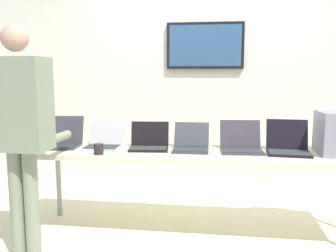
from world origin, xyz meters
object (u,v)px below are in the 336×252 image
workbench (195,156)px  coffee_mug (99,149)px  person (20,120)px  laptop_station_5 (288,146)px  laptop_station_2 (149,143)px  laptop_station_0 (61,140)px  laptop_station_1 (104,141)px  laptop_station_3 (191,144)px  laptop_station_4 (241,144)px

workbench → coffee_mug: size_ratio=32.85×
workbench → person: 1.46m
laptop_station_5 → laptop_station_2: bearing=-179.8°
laptop_station_0 → laptop_station_1: 0.41m
laptop_station_2 → laptop_station_5: size_ratio=0.96×
laptop_station_3 → laptop_station_5: bearing=0.1°
laptop_station_3 → laptop_station_4: laptop_station_4 is taller
laptop_station_1 → laptop_station_4: (1.24, 0.01, 0.00)m
laptop_station_0 → laptop_station_4: (1.66, 0.02, -0.00)m
laptop_station_1 → laptop_station_0: bearing=-178.8°
laptop_station_4 → coffee_mug: size_ratio=4.17×
laptop_station_1 → person: bearing=-122.8°
laptop_station_5 → person: size_ratio=0.22×
laptop_station_1 → laptop_station_5: bearing=-0.3°
laptop_station_0 → laptop_station_2: laptop_station_0 is taller
person → coffee_mug: (0.48, 0.37, -0.28)m
laptop_station_1 → laptop_station_3: (0.80, -0.01, -0.00)m
laptop_station_0 → laptop_station_1: (0.41, 0.01, -0.00)m
laptop_station_3 → laptop_station_1: bearing=179.3°
laptop_station_2 → laptop_station_5: laptop_station_5 is taller
workbench → laptop_station_1: (-0.84, 0.04, 0.11)m
coffee_mug → laptop_station_4: bearing=14.2°
workbench → person: bearing=-153.9°
workbench → laptop_station_2: (-0.42, 0.03, 0.11)m
laptop_station_1 → laptop_station_2: bearing=-1.5°
person → coffee_mug: bearing=38.0°
laptop_station_1 → coffee_mug: (0.05, -0.29, -0.01)m
laptop_station_2 → laptop_station_4: bearing=1.5°
workbench → laptop_station_1: bearing=177.1°
workbench → laptop_station_2: laptop_station_2 is taller
laptop_station_2 → laptop_station_5: 1.21m
laptop_station_0 → laptop_station_4: laptop_station_0 is taller
workbench → coffee_mug: 0.84m
laptop_station_0 → laptop_station_3: (1.22, -0.00, -0.01)m
laptop_station_5 → coffee_mug: laptop_station_5 is taller
laptop_station_2 → person: person is taller
laptop_station_4 → person: size_ratio=0.21×
laptop_station_2 → laptop_station_4: 0.82m
laptop_station_4 → laptop_station_3: bearing=-177.5°
workbench → laptop_station_5: (0.79, 0.04, 0.11)m
workbench → person: (-1.27, -0.62, 0.38)m
laptop_station_5 → laptop_station_4: bearing=177.4°
laptop_station_1 → laptop_station_3: laptop_station_1 is taller
laptop_station_3 → laptop_station_2: bearing=-179.7°
laptop_station_2 → workbench: bearing=-4.4°
laptop_station_2 → laptop_station_4: laptop_station_4 is taller
laptop_station_0 → laptop_station_4: bearing=0.7°
laptop_station_0 → laptop_station_5: bearing=0.0°
laptop_station_4 → laptop_station_0: bearing=-179.3°
workbench → laptop_station_0: bearing=178.4°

